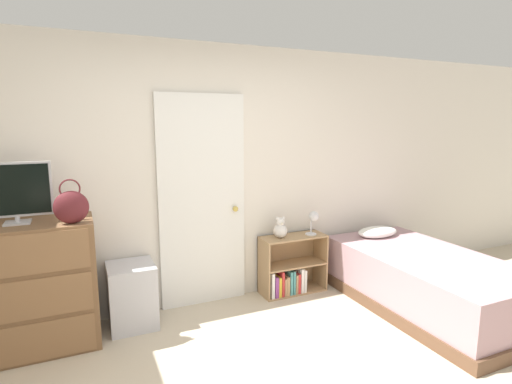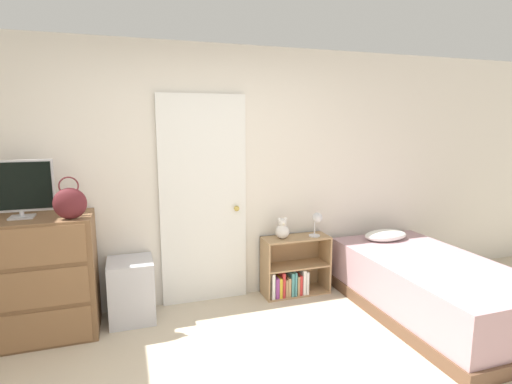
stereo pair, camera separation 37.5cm
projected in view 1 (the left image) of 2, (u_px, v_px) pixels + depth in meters
The scene contains 10 objects.
wall_back at pixel (194, 178), 3.88m from camera, with size 10.00×0.06×2.55m.
door_closed at pixel (203, 202), 3.90m from camera, with size 0.86×0.09×2.08m.
dresser at pixel (26, 288), 3.14m from camera, with size 1.04×0.53×1.04m.
tv at pixel (15, 192), 3.02m from camera, with size 0.52×0.16×0.47m.
handbag at pixel (71, 207), 3.04m from camera, with size 0.25×0.13×0.35m.
storage_bin at pixel (132, 295), 3.55m from camera, with size 0.40×0.41×0.57m.
bookshelf at pixel (289, 271), 4.27m from camera, with size 0.71×0.28×0.62m.
teddy_bear at pixel (280, 229), 4.15m from camera, with size 0.15×0.15×0.22m.
desk_lamp at pixel (313, 219), 4.24m from camera, with size 0.14×0.13×0.26m.
bed at pixel (425, 281), 3.93m from camera, with size 1.10×2.00×0.65m.
Camera 1 is at (-1.01, -1.78, 1.80)m, focal length 28.00 mm.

